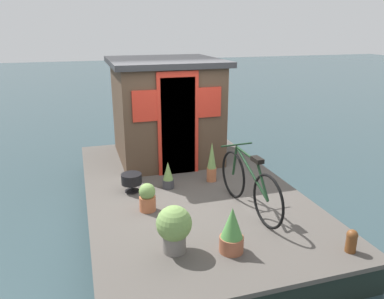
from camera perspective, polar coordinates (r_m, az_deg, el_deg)
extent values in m
plane|color=#2D4247|center=(6.39, -0.53, -9.42)|extent=(60.00, 60.00, 0.00)
cube|color=#4C4742|center=(6.20, -0.54, -5.86)|extent=(5.35, 3.25, 0.06)
cube|color=black|center=(6.30, -0.54, -7.79)|extent=(5.24, 3.18, 0.40)
cube|color=#4C3828|center=(7.36, -4.06, 5.71)|extent=(1.88, 1.84, 1.82)
cube|color=#28282B|center=(7.21, -4.23, 13.18)|extent=(2.08, 2.04, 0.10)
cube|color=maroon|center=(6.47, -2.11, 3.43)|extent=(0.04, 0.60, 1.70)
cube|color=red|center=(6.45, -2.10, 3.84)|extent=(0.03, 0.72, 1.80)
cube|color=red|center=(6.54, 2.57, 7.18)|extent=(0.03, 0.44, 0.52)
cube|color=red|center=(6.26, -7.07, 6.56)|extent=(0.03, 0.44, 0.52)
torus|color=black|center=(5.74, 6.26, -3.76)|extent=(0.72, 0.08, 0.72)
torus|color=black|center=(4.96, 11.45, -7.71)|extent=(0.72, 0.08, 0.72)
cylinder|color=black|center=(5.22, 8.98, -3.43)|extent=(0.92, 0.10, 0.50)
cylinder|color=black|center=(5.28, 8.26, -0.67)|extent=(0.59, 0.07, 0.07)
cylinder|color=black|center=(5.00, 10.65, -4.77)|extent=(0.35, 0.06, 0.45)
cylinder|color=black|center=(5.63, 6.52, -1.71)|extent=(0.12, 0.04, 0.47)
cube|color=black|center=(5.03, 9.88, -1.55)|extent=(0.21, 0.11, 0.06)
cylinder|color=black|center=(5.51, 6.80, 0.72)|extent=(0.06, 0.50, 0.02)
cylinder|color=#38383D|center=(6.13, -3.62, -5.19)|extent=(0.18, 0.18, 0.14)
cone|color=#70934C|center=(6.04, -3.67, -3.25)|extent=(0.17, 0.17, 0.30)
cylinder|color=#B2603D|center=(5.42, -6.75, -8.14)|extent=(0.23, 0.23, 0.21)
sphere|color=#70934C|center=(5.34, -6.83, -6.34)|extent=(0.23, 0.23, 0.23)
cylinder|color=#935138|center=(4.52, 6.00, -14.07)|extent=(0.29, 0.29, 0.19)
cone|color=#4C8942|center=(4.38, 6.12, -10.97)|extent=(0.26, 0.26, 0.37)
cylinder|color=slate|center=(4.50, -2.70, -13.95)|extent=(0.27, 0.27, 0.21)
sphere|color=#70934C|center=(4.37, -2.75, -11.15)|extent=(0.42, 0.42, 0.42)
cylinder|color=#B2603D|center=(6.37, 2.98, -3.79)|extent=(0.16, 0.16, 0.23)
cone|color=#70934C|center=(6.25, 3.03, -0.87)|extent=(0.15, 0.15, 0.45)
cylinder|color=black|center=(5.99, -9.17, -4.42)|extent=(0.32, 0.32, 0.16)
cylinder|color=black|center=(6.05, -9.10, -5.72)|extent=(0.04, 0.04, 0.14)
cylinder|color=black|center=(6.08, -9.07, -6.22)|extent=(0.23, 0.23, 0.02)
cylinder|color=brown|center=(4.85, 23.00, -12.97)|extent=(0.12, 0.12, 0.22)
sphere|color=brown|center=(4.79, 23.16, -11.85)|extent=(0.13, 0.13, 0.13)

